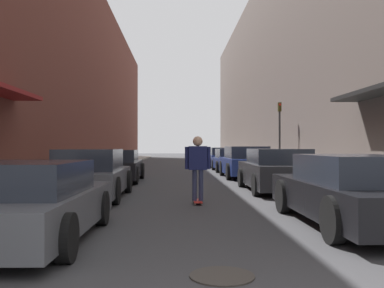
# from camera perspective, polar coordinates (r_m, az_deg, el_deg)

# --- Properties ---
(ground) EXTENTS (121.72, 121.72, 0.00)m
(ground) POSITION_cam_1_polar(r_m,az_deg,el_deg) (23.79, -1.17, -3.69)
(ground) COLOR #38383A
(curb_strip_left) EXTENTS (1.80, 55.33, 0.12)m
(curb_strip_left) POSITION_cam_1_polar(r_m,az_deg,el_deg) (29.61, -10.33, -2.90)
(curb_strip_left) COLOR #A3A099
(curb_strip_left) RESTS_ON ground
(curb_strip_right) EXTENTS (1.80, 55.33, 0.12)m
(curb_strip_right) POSITION_cam_1_polar(r_m,az_deg,el_deg) (29.73, 7.60, -2.89)
(curb_strip_right) COLOR #A3A099
(curb_strip_right) RESTS_ON ground
(building_row_left) EXTENTS (4.90, 55.33, 12.18)m
(building_row_left) POSITION_cam_1_polar(r_m,az_deg,el_deg) (30.49, -15.78, 8.54)
(building_row_left) COLOR brown
(building_row_left) RESTS_ON ground
(building_row_right) EXTENTS (4.90, 55.33, 13.33)m
(building_row_right) POSITION_cam_1_polar(r_m,az_deg,el_deg) (30.78, 12.99, 9.54)
(building_row_right) COLOR #564C47
(building_row_right) RESTS_ON ground
(parked_car_left_0) EXTENTS (1.91, 4.01, 1.18)m
(parked_car_left_0) POSITION_cam_1_polar(r_m,az_deg,el_deg) (6.77, -21.09, -7.34)
(parked_car_left_0) COLOR #515459
(parked_car_left_0) RESTS_ON ground
(parked_car_left_1) EXTENTS (1.85, 4.35, 1.32)m
(parked_car_left_1) POSITION_cam_1_polar(r_m,az_deg,el_deg) (11.81, -13.32, -4.02)
(parked_car_left_1) COLOR #515459
(parked_car_left_1) RESTS_ON ground
(parked_car_left_2) EXTENTS (1.98, 4.60, 1.26)m
(parked_car_left_2) POSITION_cam_1_polar(r_m,az_deg,el_deg) (17.29, -10.07, -2.90)
(parked_car_left_2) COLOR black
(parked_car_left_2) RESTS_ON ground
(parked_car_right_0) EXTENTS (1.86, 4.66, 1.25)m
(parked_car_right_0) POSITION_cam_1_polar(r_m,az_deg,el_deg) (8.06, 20.48, -5.90)
(parked_car_right_0) COLOR black
(parked_car_right_0) RESTS_ON ground
(parked_car_right_1) EXTENTS (1.96, 4.46, 1.32)m
(parked_car_right_1) POSITION_cam_1_polar(r_m,az_deg,el_deg) (13.60, 11.21, -3.50)
(parked_car_right_1) COLOR #232326
(parked_car_right_1) RESTS_ON ground
(parked_car_right_2) EXTENTS (2.01, 4.27, 1.39)m
(parked_car_right_2) POSITION_cam_1_polar(r_m,az_deg,el_deg) (19.20, 7.16, -2.48)
(parked_car_right_2) COLOR navy
(parked_car_right_2) RESTS_ON ground
(parked_car_right_3) EXTENTS (1.90, 4.23, 1.26)m
(parked_car_right_3) POSITION_cam_1_polar(r_m,az_deg,el_deg) (23.99, 5.20, -2.22)
(parked_car_right_3) COLOR navy
(parked_car_right_3) RESTS_ON ground
(parked_car_right_4) EXTENTS (1.90, 3.99, 1.31)m
(parked_car_right_4) POSITION_cam_1_polar(r_m,az_deg,el_deg) (28.69, 4.01, -1.84)
(parked_car_right_4) COLOR navy
(parked_car_right_4) RESTS_ON ground
(parked_car_right_5) EXTENTS (2.05, 4.49, 1.28)m
(parked_car_right_5) POSITION_cam_1_polar(r_m,az_deg,el_deg) (33.58, 2.96, -1.65)
(parked_car_right_5) COLOR #B7B7BC
(parked_car_right_5) RESTS_ON ground
(skateboarder) EXTENTS (0.63, 0.78, 1.64)m
(skateboarder) POSITION_cam_1_polar(r_m,az_deg,el_deg) (10.44, 0.77, -2.45)
(skateboarder) COLOR #B2231E
(skateboarder) RESTS_ON ground
(manhole_cover) EXTENTS (0.70, 0.70, 0.02)m
(manhole_cover) POSITION_cam_1_polar(r_m,az_deg,el_deg) (4.81, 4.03, -17.13)
(manhole_cover) COLOR #332D28
(manhole_cover) RESTS_ON ground
(traffic_light) EXTENTS (0.16, 0.22, 3.47)m
(traffic_light) POSITION_cam_1_polar(r_m,az_deg,el_deg) (21.79, 11.60, 1.98)
(traffic_light) COLOR #2D2D2D
(traffic_light) RESTS_ON curb_strip_right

